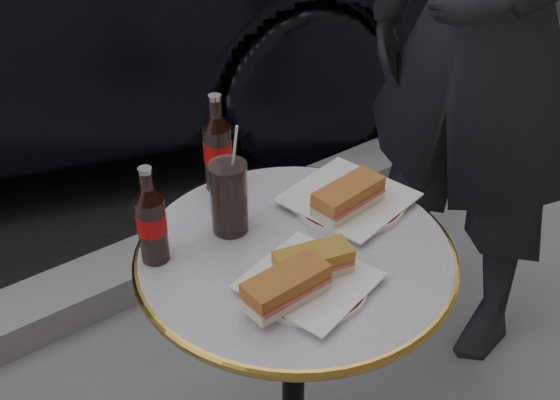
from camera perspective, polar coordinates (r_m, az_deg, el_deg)
curb at (r=2.39m, az=-12.29°, el=-5.87°), size 40.00×0.20×0.12m
bistro_table at (r=1.60m, az=1.10°, el=-14.31°), size 0.62×0.62×0.73m
plate_left at (r=1.26m, az=2.38°, el=-6.81°), size 0.23×0.23×0.01m
plate_right at (r=1.47m, az=5.56°, el=-0.04°), size 0.25×0.25×0.01m
sandwich_left_a at (r=1.20m, az=0.50°, el=-7.18°), size 0.16×0.08×0.05m
sandwich_left_b at (r=1.26m, az=2.72°, el=-5.16°), size 0.15×0.10×0.05m
sandwich_right at (r=1.42m, az=5.56°, el=0.16°), size 0.16×0.09×0.05m
cola_bottle_left at (r=1.29m, az=-10.48°, el=-1.20°), size 0.06×0.06×0.20m
cola_bottle_right at (r=1.47m, az=-5.12°, el=4.66°), size 0.07×0.07×0.22m
cola_glass at (r=1.36m, az=-4.16°, el=0.21°), size 0.10×0.10×0.15m
pedestrian at (r=1.84m, az=16.84°, el=13.09°), size 0.55×0.75×1.88m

